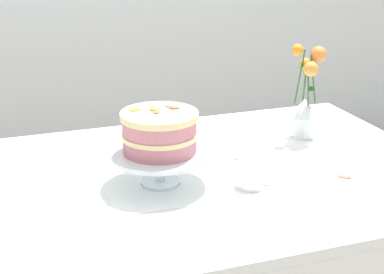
{
  "coord_description": "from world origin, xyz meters",
  "views": [
    {
      "loc": [
        -0.6,
        -1.51,
        1.44
      ],
      "look_at": [
        -0.07,
        -0.01,
        0.86
      ],
      "focal_mm": 55.8,
      "sensor_mm": 36.0,
      "label": 1
    }
  ],
  "objects": [
    {
      "name": "linen_napkin",
      "position": [
        -0.17,
        -0.04,
        0.74
      ],
      "size": [
        0.33,
        0.33,
        0.0
      ],
      "primitive_type": "cube",
      "rotation": [
        0.0,
        0.0,
        -0.04
      ],
      "color": "white",
      "rests_on": "dining_table"
    },
    {
      "name": "cake_stand",
      "position": [
        -0.17,
        -0.04,
        0.82
      ],
      "size": [
        0.29,
        0.29,
        0.1
      ],
      "color": "silver",
      "rests_on": "linen_napkin"
    },
    {
      "name": "layer_cake",
      "position": [
        -0.17,
        -0.04,
        0.9
      ],
      "size": [
        0.21,
        0.21,
        0.12
      ],
      "color": "#CC7A84",
      "rests_on": "cake_stand"
    },
    {
      "name": "loose_petal_0",
      "position": [
        0.34,
        -0.17,
        0.74
      ],
      "size": [
        0.04,
        0.04,
        0.0
      ],
      "primitive_type": "ellipsoid",
      "rotation": [
        0.0,
        0.0,
        5.66
      ],
      "color": "#E56B51",
      "rests_on": "dining_table"
    },
    {
      "name": "flower_vase",
      "position": [
        0.4,
        0.17,
        0.87
      ],
      "size": [
        0.12,
        0.1,
        0.32
      ],
      "color": "silver",
      "rests_on": "dining_table"
    },
    {
      "name": "loose_petal_1",
      "position": [
        0.11,
        0.07,
        0.74
      ],
      "size": [
        0.04,
        0.04,
        0.0
      ],
      "primitive_type": "ellipsoid",
      "rotation": [
        0.0,
        0.0,
        5.21
      ],
      "color": "pink",
      "rests_on": "dining_table"
    },
    {
      "name": "dining_table",
      "position": [
        0.0,
        -0.02,
        0.65
      ],
      "size": [
        1.4,
        1.0,
        0.74
      ],
      "color": "white",
      "rests_on": "ground"
    },
    {
      "name": "teacup",
      "position": [
        0.05,
        -0.15,
        0.76
      ],
      "size": [
        0.12,
        0.12,
        0.05
      ],
      "color": "white",
      "rests_on": "dining_table"
    }
  ]
}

